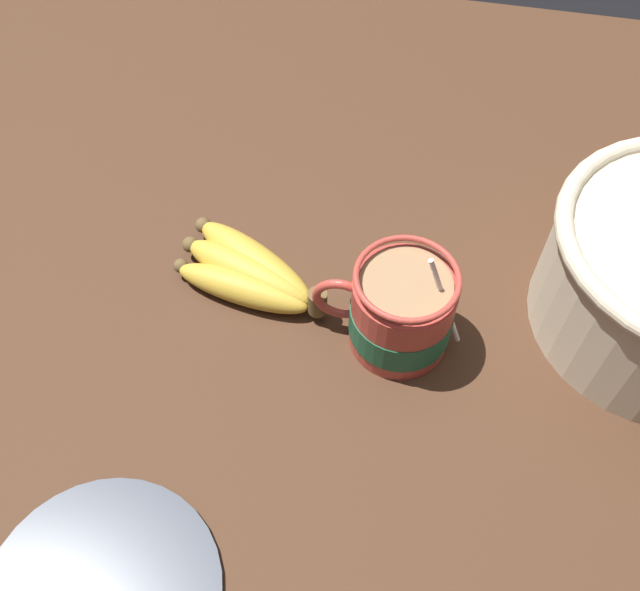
% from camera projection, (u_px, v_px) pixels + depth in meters
% --- Properties ---
extents(table, '(1.19, 1.19, 0.03)m').
position_uv_depth(table, '(327.00, 321.00, 0.76)').
color(table, '#422819').
rests_on(table, ground).
extents(coffee_mug, '(0.15, 0.10, 0.13)m').
position_uv_depth(coffee_mug, '(400.00, 312.00, 0.69)').
color(coffee_mug, '#B23D33').
rests_on(coffee_mug, table).
extents(banana_bunch, '(0.17, 0.12, 0.04)m').
position_uv_depth(banana_bunch, '(249.00, 272.00, 0.76)').
color(banana_bunch, brown).
rests_on(banana_bunch, table).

